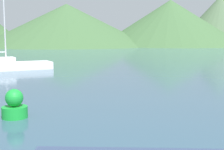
# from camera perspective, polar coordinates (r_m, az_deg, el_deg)

# --- Properties ---
(buoy_marker) EXTENTS (0.90, 0.90, 1.03)m
(buoy_marker) POSITION_cam_1_polar(r_m,az_deg,el_deg) (11.58, -17.40, -5.43)
(buoy_marker) COLOR green
(buoy_marker) RESTS_ON ground_plane
(hill_central) EXTENTS (51.30, 51.30, 12.62)m
(hill_central) POSITION_cam_1_polar(r_m,az_deg,el_deg) (96.05, -8.28, 9.02)
(hill_central) COLOR #3D6038
(hill_central) RESTS_ON ground_plane
(hill_east) EXTENTS (44.97, 44.97, 14.25)m
(hill_east) POSITION_cam_1_polar(r_m,az_deg,el_deg) (100.62, 10.58, 9.34)
(hill_east) COLOR #3D6038
(hill_east) RESTS_ON ground_plane
(hill_far_east) EXTENTS (30.22, 30.22, 16.61)m
(hill_far_east) POSITION_cam_1_polar(r_m,az_deg,el_deg) (110.14, 19.29, 9.47)
(hill_far_east) COLOR #4C6647
(hill_far_east) RESTS_ON ground_plane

